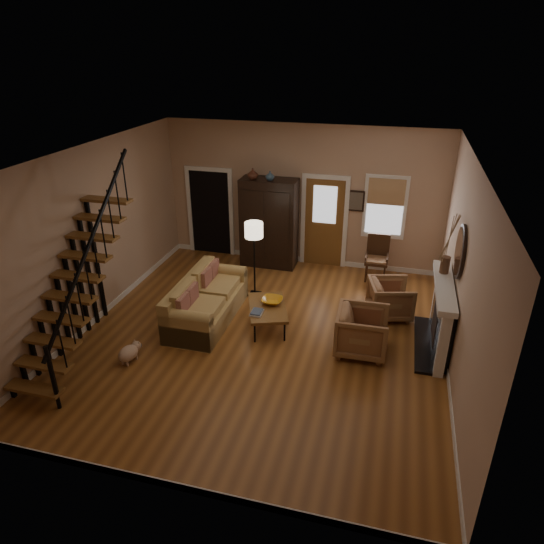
% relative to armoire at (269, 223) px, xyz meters
% --- Properties ---
extents(room, '(7.00, 7.33, 3.30)m').
position_rel_armoire_xyz_m(room, '(0.29, -1.39, 0.46)').
color(room, '#955826').
rests_on(room, ground).
extents(staircase, '(0.94, 2.80, 3.20)m').
position_rel_armoire_xyz_m(staircase, '(-2.08, -4.45, 0.55)').
color(staircase, brown).
rests_on(staircase, ground).
extents(fireplace, '(0.33, 1.95, 2.30)m').
position_rel_armoire_xyz_m(fireplace, '(3.83, -2.65, -0.31)').
color(fireplace, black).
rests_on(fireplace, ground).
extents(armoire, '(1.30, 0.60, 2.10)m').
position_rel_armoire_xyz_m(armoire, '(0.00, 0.00, 0.00)').
color(armoire, black).
rests_on(armoire, ground).
extents(vase_a, '(0.24, 0.24, 0.25)m').
position_rel_armoire_xyz_m(vase_a, '(-0.35, -0.10, 1.17)').
color(vase_a, '#4C2619').
rests_on(vase_a, armoire).
extents(vase_b, '(0.20, 0.20, 0.21)m').
position_rel_armoire_xyz_m(vase_b, '(0.05, -0.10, 1.16)').
color(vase_b, '#334C60').
rests_on(vase_b, armoire).
extents(sofa, '(0.97, 2.22, 0.82)m').
position_rel_armoire_xyz_m(sofa, '(-0.49, -2.79, -0.64)').
color(sofa, tan).
rests_on(sofa, ground).
extents(coffee_table, '(1.02, 1.31, 0.44)m').
position_rel_armoire_xyz_m(coffee_table, '(0.72, -2.78, -0.83)').
color(coffee_table, brown).
rests_on(coffee_table, ground).
extents(bowl, '(0.39, 0.39, 0.10)m').
position_rel_armoire_xyz_m(bowl, '(0.77, -2.63, -0.56)').
color(bowl, orange).
rests_on(bowl, coffee_table).
extents(books, '(0.21, 0.29, 0.05)m').
position_rel_armoire_xyz_m(books, '(0.60, -3.08, -0.58)').
color(books, beige).
rests_on(books, coffee_table).
extents(armchair_left, '(0.91, 0.88, 0.81)m').
position_rel_armoire_xyz_m(armchair_left, '(2.51, -3.14, -0.65)').
color(armchair_left, brown).
rests_on(armchair_left, ground).
extents(armchair_right, '(0.99, 0.97, 0.74)m').
position_rel_armoire_xyz_m(armchair_right, '(2.93, -1.76, -0.68)').
color(armchair_right, brown).
rests_on(armchair_right, ground).
extents(floor_lamp, '(0.39, 0.39, 1.64)m').
position_rel_armoire_xyz_m(floor_lamp, '(0.12, -1.62, -0.23)').
color(floor_lamp, black).
rests_on(floor_lamp, ground).
extents(side_chair, '(0.54, 0.54, 1.02)m').
position_rel_armoire_xyz_m(side_chair, '(2.55, -0.20, -0.54)').
color(side_chair, '#3B2313').
rests_on(side_chair, ground).
extents(dog, '(0.36, 0.48, 0.32)m').
position_rel_armoire_xyz_m(dog, '(-1.25, -4.47, -0.89)').
color(dog, beige).
rests_on(dog, ground).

